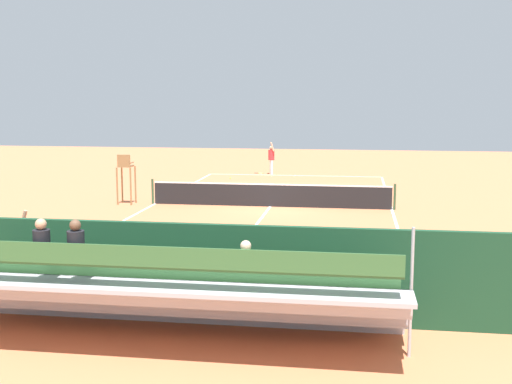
{
  "coord_description": "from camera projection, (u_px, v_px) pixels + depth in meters",
  "views": [
    {
      "loc": [
        -3.48,
        26.93,
        4.6
      ],
      "look_at": [
        0.0,
        4.0,
        1.2
      ],
      "focal_mm": 46.15,
      "sensor_mm": 36.0,
      "label": 1
    }
  ],
  "objects": [
    {
      "name": "line_judge",
      "position": [
        19.0,
        249.0,
        15.47
      ],
      "size": [
        0.39,
        0.54,
        1.93
      ],
      "color": "#232328",
      "rests_on": "ground"
    },
    {
      "name": "court_line_markings",
      "position": [
        270.0,
        206.0,
        27.56
      ],
      "size": [
        10.1,
        22.2,
        0.01
      ],
      "color": "white",
      "rests_on": "ground"
    },
    {
      "name": "ground_plane",
      "position": [
        270.0,
        207.0,
        27.53
      ],
      "size": [
        60.0,
        60.0,
        0.0
      ],
      "primitive_type": "plane",
      "color": "#CC7047"
    },
    {
      "name": "equipment_bag",
      "position": [
        185.0,
        299.0,
        14.41
      ],
      "size": [
        0.9,
        0.36,
        0.36
      ],
      "primitive_type": "cube",
      "color": "#334C8C",
      "rests_on": "ground"
    },
    {
      "name": "umpire_chair",
      "position": [
        126.0,
        174.0,
        28.01
      ],
      "size": [
        0.67,
        0.67,
        2.14
      ],
      "color": "olive",
      "rests_on": "ground"
    },
    {
      "name": "tennis_racket",
      "position": [
        260.0,
        173.0,
        39.27
      ],
      "size": [
        0.59,
        0.38,
        0.03
      ],
      "color": "black",
      "rests_on": "ground"
    },
    {
      "name": "tennis_player",
      "position": [
        271.0,
        157.0,
        38.7
      ],
      "size": [
        0.47,
        0.56,
        1.93
      ],
      "color": "white",
      "rests_on": "ground"
    },
    {
      "name": "bleacher_stand",
      "position": [
        163.0,
        293.0,
        12.38
      ],
      "size": [
        9.06,
        2.4,
        2.48
      ],
      "color": "#B2B2B7",
      "rests_on": "ground"
    },
    {
      "name": "courtside_bench",
      "position": [
        268.0,
        284.0,
        14.21
      ],
      "size": [
        1.8,
        0.4,
        0.93
      ],
      "color": "#9E754C",
      "rests_on": "ground"
    },
    {
      "name": "tennis_ball_near",
      "position": [
        230.0,
        178.0,
        36.84
      ],
      "size": [
        0.07,
        0.07,
        0.07
      ],
      "primitive_type": "sphere",
      "color": "#CCDB33",
      "rests_on": "ground"
    },
    {
      "name": "backdrop_wall",
      "position": [
        184.0,
        270.0,
        13.69
      ],
      "size": [
        18.0,
        0.16,
        2.0
      ],
      "primitive_type": "cube",
      "color": "#194228",
      "rests_on": "ground"
    },
    {
      "name": "tennis_net",
      "position": [
        270.0,
        195.0,
        27.45
      ],
      "size": [
        10.3,
        0.1,
        1.07
      ],
      "color": "black",
      "rests_on": "ground"
    }
  ]
}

